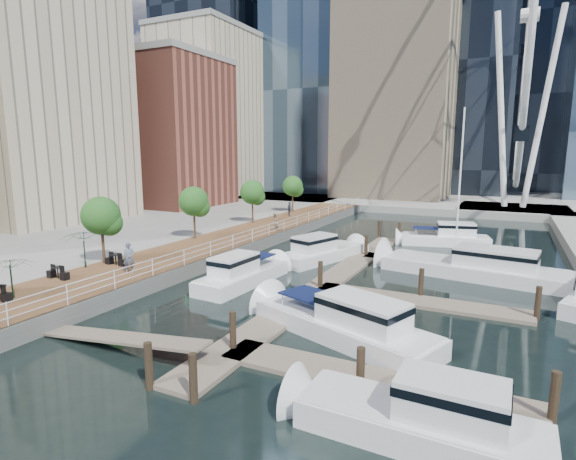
# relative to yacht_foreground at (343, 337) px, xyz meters

# --- Properties ---
(ground) EXTENTS (520.00, 520.00, 0.00)m
(ground) POSITION_rel_yacht_foreground_xyz_m (-6.74, -1.59, 0.00)
(ground) COLOR black
(ground) RESTS_ON ground
(boardwalk) EXTENTS (6.00, 60.00, 1.00)m
(boardwalk) POSITION_rel_yacht_foreground_xyz_m (-15.74, 13.41, 0.50)
(boardwalk) COLOR brown
(boardwalk) RESTS_ON ground
(seawall) EXTENTS (0.25, 60.00, 1.00)m
(seawall) POSITION_rel_yacht_foreground_xyz_m (-12.74, 13.41, 0.50)
(seawall) COLOR #595954
(seawall) RESTS_ON ground
(land_inland) EXTENTS (48.00, 90.00, 1.00)m
(land_inland) POSITION_rel_yacht_foreground_xyz_m (-42.74, 13.41, 0.50)
(land_inland) COLOR gray
(land_inland) RESTS_ON ground
(land_far) EXTENTS (200.00, 114.00, 1.00)m
(land_far) POSITION_rel_yacht_foreground_xyz_m (-6.74, 100.41, 0.50)
(land_far) COLOR gray
(land_far) RESTS_ON ground
(pier) EXTENTS (14.00, 12.00, 1.00)m
(pier) POSITION_rel_yacht_foreground_xyz_m (7.26, 50.41, 0.50)
(pier) COLOR gray
(pier) RESTS_ON ground
(railing) EXTENTS (0.10, 60.00, 1.05)m
(railing) POSITION_rel_yacht_foreground_xyz_m (-12.84, 13.41, 1.52)
(railing) COLOR white
(railing) RESTS_ON boardwalk
(floating_docks) EXTENTS (16.00, 34.00, 2.60)m
(floating_docks) POSITION_rel_yacht_foreground_xyz_m (1.23, 8.39, 0.49)
(floating_docks) COLOR #6D6051
(floating_docks) RESTS_ON ground
(midrise_condos) EXTENTS (19.00, 67.00, 28.00)m
(midrise_condos) POSITION_rel_yacht_foreground_xyz_m (-40.31, 25.23, 13.42)
(midrise_condos) COLOR #BCAD8E
(midrise_condos) RESTS_ON ground
(ferris_wheel) EXTENTS (5.80, 45.60, 47.80)m
(ferris_wheel) POSITION_rel_yacht_foreground_xyz_m (7.26, 50.41, 25.92)
(ferris_wheel) COLOR white
(ferris_wheel) RESTS_ON ground
(street_trees) EXTENTS (2.60, 42.60, 4.60)m
(street_trees) POSITION_rel_yacht_foreground_xyz_m (-18.14, 12.41, 4.29)
(street_trees) COLOR #3F2B1C
(street_trees) RESTS_ON ground
(cafe_tables) EXTENTS (2.50, 13.70, 0.74)m
(cafe_tables) POSITION_rel_yacht_foreground_xyz_m (-17.14, -3.59, 1.37)
(cafe_tables) COLOR black
(cafe_tables) RESTS_ON ground
(yacht_foreground) EXTENTS (10.62, 6.19, 2.15)m
(yacht_foreground) POSITION_rel_yacht_foreground_xyz_m (0.00, 0.00, 0.00)
(yacht_foreground) COLOR white
(yacht_foreground) RESTS_ON ground
(pedestrian_near) EXTENTS (0.84, 0.82, 1.95)m
(pedestrian_near) POSITION_rel_yacht_foreground_xyz_m (-14.63, 1.28, 1.97)
(pedestrian_near) COLOR #525B6D
(pedestrian_near) RESTS_ON boardwalk
(pedestrian_mid) EXTENTS (0.68, 0.87, 1.75)m
(pedestrian_mid) POSITION_rel_yacht_foreground_xyz_m (-13.52, 18.78, 1.88)
(pedestrian_mid) COLOR gray
(pedestrian_mid) RESTS_ON boardwalk
(pedestrian_far) EXTENTS (1.04, 0.99, 1.74)m
(pedestrian_far) POSITION_rel_yacht_foreground_xyz_m (-16.76, 28.69, 1.87)
(pedestrian_far) COLOR #353A43
(pedestrian_far) RESTS_ON boardwalk
(moored_yachts) EXTENTS (25.27, 33.88, 11.50)m
(moored_yachts) POSITION_rel_yacht_foreground_xyz_m (3.58, 12.62, 0.00)
(moored_yachts) COLOR silver
(moored_yachts) RESTS_ON ground
(cafe_seating) EXTENTS (4.76, 12.79, 2.62)m
(cafe_seating) POSITION_rel_yacht_foreground_xyz_m (-17.29, -4.29, 2.23)
(cafe_seating) COLOR #0E3515
(cafe_seating) RESTS_ON ground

